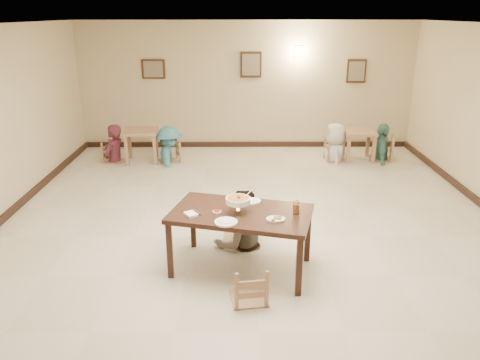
{
  "coord_description": "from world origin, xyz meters",
  "views": [
    {
      "loc": [
        -0.23,
        -6.29,
        3.16
      ],
      "look_at": [
        -0.19,
        -0.25,
        0.99
      ],
      "focal_mm": 35.0,
      "sensor_mm": 36.0,
      "label": 1
    }
  ],
  "objects_px": {
    "chair_far": "(240,207)",
    "bg_table_right": "(359,137)",
    "bg_diner_c": "(337,123)",
    "chair_near": "(249,266)",
    "drink_glass": "(296,208)",
    "bg_diner_a": "(112,125)",
    "bg_chair_rl": "(336,141)",
    "main_diner": "(241,190)",
    "bg_table_left": "(141,136)",
    "bg_chair_rr": "(383,137)",
    "curry_warmer": "(238,201)",
    "bg_diner_d": "(384,124)",
    "bg_diner_b": "(168,126)",
    "main_table": "(241,217)",
    "bg_chair_ll": "(113,143)",
    "bg_chair_lr": "(169,142)"
  },
  "relations": [
    {
      "from": "bg_chair_rr",
      "to": "curry_warmer",
      "type": "bearing_deg",
      "value": -20.2
    },
    {
      "from": "bg_table_right",
      "to": "bg_diner_b",
      "type": "distance_m",
      "value": 4.25
    },
    {
      "from": "curry_warmer",
      "to": "bg_diner_c",
      "type": "xyz_separation_m",
      "value": [
        2.19,
        4.78,
        -0.13
      ]
    },
    {
      "from": "drink_glass",
      "to": "bg_diner_c",
      "type": "distance_m",
      "value": 5.03
    },
    {
      "from": "bg_chair_rr",
      "to": "bg_chair_ll",
      "type": "bearing_deg",
      "value": -74.88
    },
    {
      "from": "bg_chair_rr",
      "to": "bg_diner_a",
      "type": "distance_m",
      "value": 6.01
    },
    {
      "from": "main_table",
      "to": "bg_diner_d",
      "type": "xyz_separation_m",
      "value": [
        3.21,
        4.78,
        0.11
      ]
    },
    {
      "from": "curry_warmer",
      "to": "bg_chair_rl",
      "type": "xyz_separation_m",
      "value": [
        2.19,
        4.78,
        -0.52
      ]
    },
    {
      "from": "curry_warmer",
      "to": "bg_table_left",
      "type": "xyz_separation_m",
      "value": [
        -2.14,
        4.72,
        -0.38
      ]
    },
    {
      "from": "bg_diner_c",
      "to": "bg_diner_b",
      "type": "bearing_deg",
      "value": -85.8
    },
    {
      "from": "main_diner",
      "to": "bg_chair_lr",
      "type": "height_order",
      "value": "main_diner"
    },
    {
      "from": "curry_warmer",
      "to": "bg_chair_rl",
      "type": "height_order",
      "value": "curry_warmer"
    },
    {
      "from": "drink_glass",
      "to": "bg_chair_rl",
      "type": "distance_m",
      "value": 5.05
    },
    {
      "from": "chair_far",
      "to": "bg_table_right",
      "type": "bearing_deg",
      "value": 59.34
    },
    {
      "from": "bg_chair_rl",
      "to": "bg_chair_rr",
      "type": "height_order",
      "value": "bg_chair_rr"
    },
    {
      "from": "drink_glass",
      "to": "bg_chair_ll",
      "type": "xyz_separation_m",
      "value": [
        -3.47,
        4.71,
        -0.44
      ]
    },
    {
      "from": "main_diner",
      "to": "drink_glass",
      "type": "height_order",
      "value": "main_diner"
    },
    {
      "from": "drink_glass",
      "to": "bg_diner_a",
      "type": "distance_m",
      "value": 5.85
    },
    {
      "from": "drink_glass",
      "to": "bg_chair_rl",
      "type": "height_order",
      "value": "drink_glass"
    },
    {
      "from": "curry_warmer",
      "to": "drink_glass",
      "type": "height_order",
      "value": "curry_warmer"
    },
    {
      "from": "chair_near",
      "to": "bg_diner_b",
      "type": "distance_m",
      "value": 5.58
    },
    {
      "from": "chair_far",
      "to": "bg_diner_c",
      "type": "distance_m",
      "value": 4.5
    },
    {
      "from": "main_diner",
      "to": "chair_near",
      "type": "bearing_deg",
      "value": 75.53
    },
    {
      "from": "bg_chair_rl",
      "to": "bg_diner_d",
      "type": "relative_size",
      "value": 0.54
    },
    {
      "from": "bg_table_right",
      "to": "bg_diner_d",
      "type": "xyz_separation_m",
      "value": [
        0.53,
        0.01,
        0.29
      ]
    },
    {
      "from": "chair_near",
      "to": "bg_table_right",
      "type": "xyz_separation_m",
      "value": [
        2.6,
        5.47,
        0.11
      ]
    },
    {
      "from": "drink_glass",
      "to": "main_table",
      "type": "bearing_deg",
      "value": 174.68
    },
    {
      "from": "chair_near",
      "to": "bg_diner_c",
      "type": "relative_size",
      "value": 0.52
    },
    {
      "from": "bg_chair_lr",
      "to": "bg_diner_b",
      "type": "height_order",
      "value": "bg_diner_b"
    },
    {
      "from": "drink_glass",
      "to": "bg_table_right",
      "type": "relative_size",
      "value": 0.24
    },
    {
      "from": "main_table",
      "to": "main_diner",
      "type": "relative_size",
      "value": 1.16
    },
    {
      "from": "chair_far",
      "to": "bg_chair_rr",
      "type": "height_order",
      "value": "bg_chair_rr"
    },
    {
      "from": "bg_table_left",
      "to": "bg_chair_rl",
      "type": "xyz_separation_m",
      "value": [
        4.33,
        0.06,
        -0.14
      ]
    },
    {
      "from": "main_diner",
      "to": "bg_table_left",
      "type": "relative_size",
      "value": 2.07
    },
    {
      "from": "drink_glass",
      "to": "bg_diner_d",
      "type": "xyz_separation_m",
      "value": [
        2.53,
        4.85,
        -0.05
      ]
    },
    {
      "from": "chair_near",
      "to": "bg_table_right",
      "type": "bearing_deg",
      "value": -123.5
    },
    {
      "from": "bg_chair_ll",
      "to": "chair_near",
      "type": "bearing_deg",
      "value": -139.49
    },
    {
      "from": "chair_near",
      "to": "bg_chair_rr",
      "type": "height_order",
      "value": "bg_chair_rr"
    },
    {
      "from": "main_diner",
      "to": "bg_table_right",
      "type": "bearing_deg",
      "value": -141.08
    },
    {
      "from": "chair_near",
      "to": "bg_diner_d",
      "type": "height_order",
      "value": "bg_diner_d"
    },
    {
      "from": "main_table",
      "to": "chair_near",
      "type": "bearing_deg",
      "value": -68.14
    },
    {
      "from": "bg_chair_lr",
      "to": "main_table",
      "type": "bearing_deg",
      "value": -0.74
    },
    {
      "from": "bg_chair_rr",
      "to": "bg_diner_b",
      "type": "distance_m",
      "value": 4.78
    },
    {
      "from": "bg_table_left",
      "to": "bg_diner_d",
      "type": "bearing_deg",
      "value": 0.97
    },
    {
      "from": "chair_far",
      "to": "bg_chair_rr",
      "type": "xyz_separation_m",
      "value": [
        3.23,
        3.96,
        0.02
      ]
    },
    {
      "from": "chair_near",
      "to": "main_diner",
      "type": "bearing_deg",
      "value": -94.79
    },
    {
      "from": "bg_chair_ll",
      "to": "bg_diner_b",
      "type": "distance_m",
      "value": 1.29
    },
    {
      "from": "bg_chair_rr",
      "to": "bg_diner_b",
      "type": "height_order",
      "value": "bg_diner_b"
    },
    {
      "from": "chair_near",
      "to": "bg_chair_rl",
      "type": "bearing_deg",
      "value": -118.9
    },
    {
      "from": "bg_diner_b",
      "to": "bg_table_left",
      "type": "bearing_deg",
      "value": 68.44
    }
  ]
}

